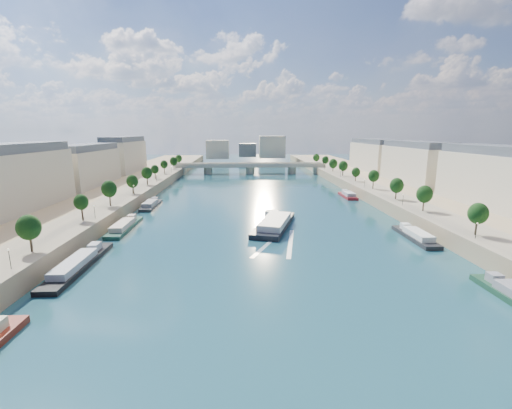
{
  "coord_description": "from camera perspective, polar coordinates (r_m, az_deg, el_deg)",
  "views": [
    {
      "loc": [
        -6.76,
        -35.55,
        31.78
      ],
      "look_at": [
        -1.37,
        88.99,
        5.0
      ],
      "focal_mm": 24.0,
      "sensor_mm": 36.0,
      "label": 1
    }
  ],
  "objects": [
    {
      "name": "moored_barges_left",
      "position": [
        92.33,
        -27.46,
        -8.88
      ],
      "size": [
        5.0,
        153.83,
        3.6
      ],
      "color": "#172234",
      "rests_on": "ground"
    },
    {
      "name": "tour_barge",
      "position": [
        115.37,
        3.04,
        -3.23
      ],
      "size": [
        18.0,
        32.88,
        4.29
      ],
      "rotation": [
        0.0,
        0.0,
        -0.3
      ],
      "color": "black",
      "rests_on": "ground"
    },
    {
      "name": "pave_right",
      "position": [
        152.16,
        22.35,
        1.09
      ],
      "size": [
        14.0,
        520.0,
        0.1
      ],
      "primitive_type": "cube",
      "color": "gray",
      "rests_on": "quay_right"
    },
    {
      "name": "wake",
      "position": [
        100.03,
        3.94,
        -6.42
      ],
      "size": [
        15.19,
        25.8,
        0.04
      ],
      "color": "silver",
      "rests_on": "ground"
    },
    {
      "name": "lamps_left",
      "position": [
        135.76,
        -22.13,
        1.04
      ],
      "size": [
        0.36,
        200.36,
        4.28
      ],
      "color": "black",
      "rests_on": "ground"
    },
    {
      "name": "bridge",
      "position": [
        261.91,
        -0.99,
        6.27
      ],
      "size": [
        112.0,
        12.0,
        8.15
      ],
      "color": "#C1B79E",
      "rests_on": "ground"
    },
    {
      "name": "ground",
      "position": [
        139.39,
        0.37,
        -1.06
      ],
      "size": [
        700.0,
        700.0,
        0.0
      ],
      "primitive_type": "plane",
      "color": "#0D333A",
      "rests_on": "ground"
    },
    {
      "name": "skyline",
      "position": [
        355.62,
        -0.88,
        9.36
      ],
      "size": [
        79.0,
        42.0,
        22.0
      ],
      "color": "beige",
      "rests_on": "ground"
    },
    {
      "name": "buildings_right",
      "position": [
        174.43,
        29.43,
        5.53
      ],
      "size": [
        16.0,
        226.0,
        23.2
      ],
      "color": "beige",
      "rests_on": "ground"
    },
    {
      "name": "trees_left",
      "position": [
        147.31,
        -21.59,
        2.96
      ],
      "size": [
        4.8,
        268.8,
        8.26
      ],
      "color": "#382B1E",
      "rests_on": "ground"
    },
    {
      "name": "lamps_right",
      "position": [
        154.41,
        20.14,
        2.44
      ],
      "size": [
        0.36,
        200.36,
        4.28
      ],
      "color": "black",
      "rests_on": "ground"
    },
    {
      "name": "buildings_left",
      "position": [
        167.71,
        -30.41,
        5.22
      ],
      "size": [
        16.0,
        226.0,
        23.2
      ],
      "color": "beige",
      "rests_on": "ground"
    },
    {
      "name": "pave_left",
      "position": [
        147.01,
        -22.41,
        0.72
      ],
      "size": [
        14.0,
        520.0,
        0.1
      ],
      "primitive_type": "cube",
      "color": "gray",
      "rests_on": "quay_left"
    },
    {
      "name": "trees_right",
      "position": [
        159.54,
        20.37,
        3.69
      ],
      "size": [
        4.8,
        268.8,
        8.26
      ],
      "color": "#382B1E",
      "rests_on": "ground"
    },
    {
      "name": "moored_barges_right",
      "position": [
        101.57,
        28.89,
        -7.18
      ],
      "size": [
        5.0,
        156.37,
        3.6
      ],
      "color": "black",
      "rests_on": "ground"
    },
    {
      "name": "quay_right",
      "position": [
        159.48,
        27.17,
        0.19
      ],
      "size": [
        44.0,
        520.0,
        5.0
      ],
      "primitive_type": "cube",
      "color": "#9E8460",
      "rests_on": "ground"
    },
    {
      "name": "quay_left",
      "position": [
        153.26,
        -27.62,
        -0.29
      ],
      "size": [
        44.0,
        520.0,
        5.0
      ],
      "primitive_type": "cube",
      "color": "#9E8460",
      "rests_on": "ground"
    }
  ]
}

